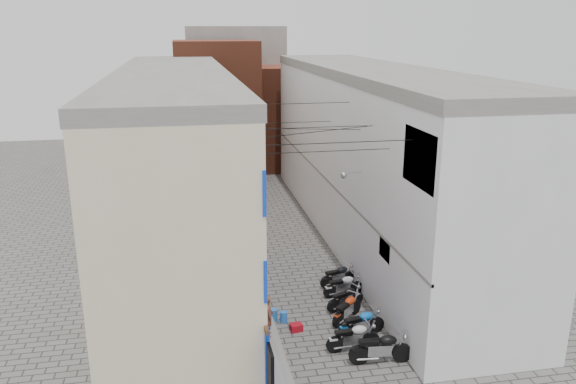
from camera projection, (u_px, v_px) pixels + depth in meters
plinth at (239, 242)px, 29.25m from camera, size 0.90×26.00×0.25m
building_left at (177, 163)px, 27.44m from camera, size 5.10×27.00×9.00m
building_right at (371, 155)px, 29.27m from camera, size 5.94×26.00×9.00m
building_far_brick_left at (217, 109)px, 42.02m from camera, size 6.00×6.00×10.00m
building_far_brick_right at (278, 117)px, 45.08m from camera, size 5.00×6.00×8.00m
building_far_concrete at (236, 93)px, 47.90m from camera, size 8.00×5.00×11.00m
far_shopfront at (249, 166)px, 40.81m from camera, size 2.00×0.30×2.40m
overhead_wires at (299, 125)px, 22.59m from camera, size 5.80×13.02×1.32m
motorcycle_a at (381, 347)px, 18.78m from camera, size 2.22×0.89×1.26m
motorcycle_b at (353, 336)px, 19.56m from camera, size 1.97×0.70×1.13m
motorcycle_c at (361, 322)px, 20.45m from camera, size 2.03×1.05×1.12m
motorcycle_d at (347, 307)px, 21.57m from camera, size 1.81×1.71×1.10m
motorcycle_e at (346, 297)px, 22.48m from camera, size 1.85×1.20×1.03m
motorcycle_f at (343, 285)px, 23.55m from camera, size 1.86×0.80×1.04m
motorcycle_g at (338, 275)px, 24.51m from camera, size 1.87×1.05×1.03m
person_a at (268, 316)px, 19.98m from camera, size 0.38×0.57×1.55m
person_b at (264, 333)px, 18.94m from camera, size 0.87×0.89×1.44m
water_jug_near at (284, 317)px, 21.51m from camera, size 0.32×0.32×0.44m
water_jug_far at (273, 315)px, 21.62m from camera, size 0.39×0.39×0.49m
red_crate at (296, 327)px, 20.93m from camera, size 0.49×0.40×0.28m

